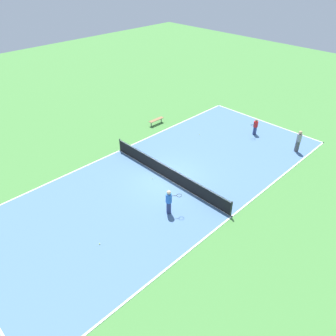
{
  "coord_description": "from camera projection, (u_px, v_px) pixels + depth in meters",
  "views": [
    {
      "loc": [
        -12.75,
        12.65,
        13.02
      ],
      "look_at": [
        0.0,
        0.0,
        0.9
      ],
      "focal_mm": 35.0,
      "sensor_mm": 36.0,
      "label": 1
    }
  ],
  "objects": [
    {
      "name": "bench",
      "position": [
        156.0,
        120.0,
        28.86
      ],
      "size": [
        0.36,
        1.51,
        0.45
      ],
      "rotation": [
        0.0,
        0.0,
        1.57
      ],
      "color": "olive",
      "rests_on": "ground_plane"
    },
    {
      "name": "player_near_blue",
      "position": [
        169.0,
        200.0,
        18.8
      ],
      "size": [
        0.84,
        0.94,
        1.64
      ],
      "rotation": [
        0.0,
        0.0,
        4.04
      ],
      "color": "navy",
      "rests_on": "court_surface"
    },
    {
      "name": "player_coach_red",
      "position": [
        255.0,
        126.0,
        27.03
      ],
      "size": [
        0.42,
        0.96,
        1.37
      ],
      "rotation": [
        0.0,
        0.0,
        1.67
      ],
      "color": "navy",
      "rests_on": "court_surface"
    },
    {
      "name": "tennis_ball_right_alley",
      "position": [
        199.0,
        134.0,
        27.34
      ],
      "size": [
        0.07,
        0.07,
        0.07
      ],
      "primitive_type": "sphere",
      "color": "#CCE033",
      "rests_on": "court_surface"
    },
    {
      "name": "tennis_ball_midcourt",
      "position": [
        100.0,
        244.0,
        17.24
      ],
      "size": [
        0.07,
        0.07,
        0.07
      ],
      "primitive_type": "sphere",
      "color": "#CCE033",
      "rests_on": "court_surface"
    },
    {
      "name": "player_baseline_gray",
      "position": [
        299.0,
        140.0,
        24.6
      ],
      "size": [
        0.5,
        0.5,
        1.74
      ],
      "rotation": [
        0.0,
        0.0,
        0.99
      ],
      "color": "#4C4C51",
      "rests_on": "court_surface"
    },
    {
      "name": "court_surface",
      "position": [
        168.0,
        179.0,
        22.17
      ],
      "size": [
        10.64,
        24.8,
        0.02
      ],
      "color": "#4C729E",
      "rests_on": "ground_plane"
    },
    {
      "name": "tennis_net",
      "position": [
        168.0,
        172.0,
        21.87
      ],
      "size": [
        10.44,
        0.1,
        1.04
      ],
      "color": "black",
      "rests_on": "court_surface"
    },
    {
      "name": "tennis_ball_left_sideline",
      "position": [
        152.0,
        179.0,
        22.11
      ],
      "size": [
        0.07,
        0.07,
        0.07
      ],
      "primitive_type": "sphere",
      "color": "#CCE033",
      "rests_on": "court_surface"
    },
    {
      "name": "ground_plane",
      "position": [
        168.0,
        179.0,
        22.17
      ],
      "size": [
        80.0,
        80.0,
        0.0
      ],
      "primitive_type": "plane",
      "color": "#47843D"
    }
  ]
}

